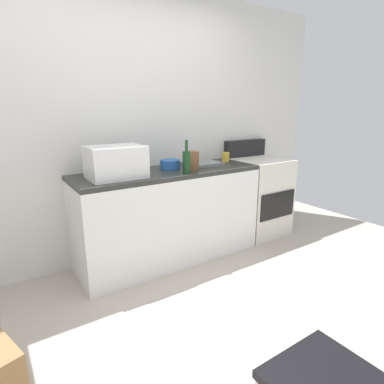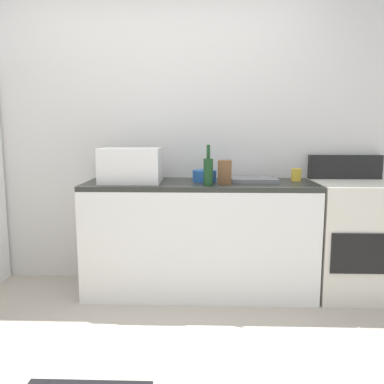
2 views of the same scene
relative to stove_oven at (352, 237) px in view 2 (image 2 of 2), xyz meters
The scene contains 10 objects.
ground_plane 1.99m from the stove_oven, 141.59° to the right, with size 6.00×6.00×0.00m, color #B2A899.
wall_back 1.77m from the stove_oven, 167.22° to the left, with size 5.00×0.10×2.60m, color silver.
kitchen_counter 1.22m from the stove_oven, behind, with size 1.80×0.60×0.90m.
stove_oven is the anchor object (origin of this frame).
microwave 1.84m from the stove_oven, behind, with size 0.46×0.34×0.27m, color white.
sink_basin 0.91m from the stove_oven, behind, with size 0.36×0.32×0.03m, color slate.
wine_bottle 1.29m from the stove_oven, 169.24° to the right, with size 0.07×0.07×0.30m.
coffee_mug 0.66m from the stove_oven, 168.43° to the left, with size 0.08×0.08×0.10m, color gold.
knife_block 1.16m from the stove_oven, behind, with size 0.10×0.10×0.18m, color brown.
mixing_bowl 1.27m from the stove_oven, behind, with size 0.19×0.19×0.09m, color #2659A5.
Camera 2 is at (0.35, -1.94, 1.30)m, focal length 37.56 mm.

